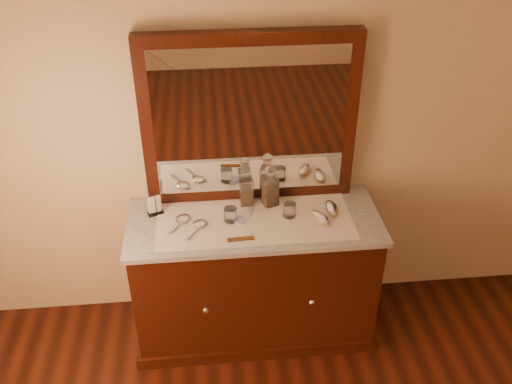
% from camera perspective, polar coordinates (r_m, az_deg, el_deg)
% --- Properties ---
extents(dresser_cabinet, '(1.40, 0.55, 0.82)m').
position_cam_1_polar(dresser_cabinet, '(3.43, -0.17, -8.75)').
color(dresser_cabinet, black).
rests_on(dresser_cabinet, floor).
extents(dresser_plinth, '(1.46, 0.59, 0.08)m').
position_cam_1_polar(dresser_plinth, '(3.69, -0.16, -13.02)').
color(dresser_plinth, black).
rests_on(dresser_plinth, floor).
extents(knob_left, '(0.04, 0.04, 0.04)m').
position_cam_1_polar(knob_left, '(3.18, -5.16, -11.95)').
color(knob_left, silver).
rests_on(knob_left, dresser_cabinet).
extents(knob_right, '(0.04, 0.04, 0.04)m').
position_cam_1_polar(knob_right, '(3.23, 5.74, -11.19)').
color(knob_right, silver).
rests_on(knob_right, dresser_cabinet).
extents(marble_top, '(1.44, 0.59, 0.03)m').
position_cam_1_polar(marble_top, '(3.16, -0.18, -3.02)').
color(marble_top, silver).
rests_on(marble_top, dresser_cabinet).
extents(mirror_frame, '(1.20, 0.08, 1.00)m').
position_cam_1_polar(mirror_frame, '(3.10, -0.64, 7.37)').
color(mirror_frame, black).
rests_on(mirror_frame, marble_top).
extents(mirror_glass, '(1.06, 0.01, 0.86)m').
position_cam_1_polar(mirror_glass, '(3.07, -0.58, 7.10)').
color(mirror_glass, white).
rests_on(mirror_glass, marble_top).
extents(lace_runner, '(1.10, 0.45, 0.00)m').
position_cam_1_polar(lace_runner, '(3.13, -0.15, -2.99)').
color(lace_runner, white).
rests_on(lace_runner, marble_top).
extents(pin_dish, '(0.10, 0.10, 0.01)m').
position_cam_1_polar(pin_dish, '(3.13, -1.75, -2.85)').
color(pin_dish, white).
rests_on(pin_dish, lace_runner).
extents(comb, '(0.15, 0.04, 0.01)m').
position_cam_1_polar(comb, '(2.99, -1.57, -4.84)').
color(comb, brown).
rests_on(comb, lace_runner).
extents(napkin_rack, '(0.10, 0.08, 0.14)m').
position_cam_1_polar(napkin_rack, '(3.21, -10.36, -1.39)').
color(napkin_rack, black).
rests_on(napkin_rack, marble_top).
extents(decanter_left, '(0.08, 0.08, 0.26)m').
position_cam_1_polar(decanter_left, '(3.22, -1.01, 0.31)').
color(decanter_left, brown).
rests_on(decanter_left, lace_runner).
extents(decanter_right, '(0.10, 0.10, 0.26)m').
position_cam_1_polar(decanter_right, '(3.21, 1.45, 0.27)').
color(decanter_right, brown).
rests_on(decanter_right, lace_runner).
extents(brush_near, '(0.13, 0.16, 0.04)m').
position_cam_1_polar(brush_near, '(3.14, 6.63, -2.65)').
color(brush_near, tan).
rests_on(brush_near, lace_runner).
extents(brush_far, '(0.07, 0.15, 0.04)m').
position_cam_1_polar(brush_far, '(3.22, 7.77, -1.69)').
color(brush_far, tan).
rests_on(brush_far, lace_runner).
extents(hand_mirror_outer, '(0.14, 0.20, 0.02)m').
position_cam_1_polar(hand_mirror_outer, '(3.15, -7.71, -2.90)').
color(hand_mirror_outer, silver).
rests_on(hand_mirror_outer, lace_runner).
extents(hand_mirror_inner, '(0.14, 0.20, 0.02)m').
position_cam_1_polar(hand_mirror_inner, '(3.09, -6.00, -3.48)').
color(hand_mirror_inner, silver).
rests_on(hand_mirror_inner, lace_runner).
extents(tumblers, '(0.41, 0.09, 0.08)m').
position_cam_1_polar(tumblers, '(3.13, 0.43, -2.09)').
color(tumblers, white).
rests_on(tumblers, lace_runner).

